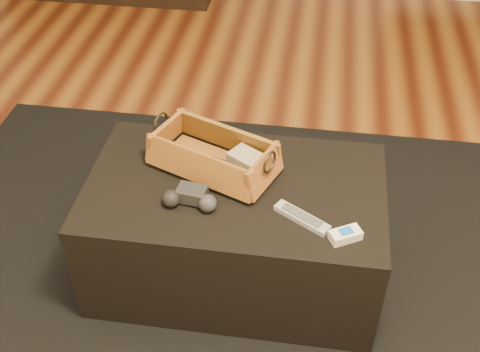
# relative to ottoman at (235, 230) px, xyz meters

# --- Properties ---
(floor) EXTENTS (5.00, 5.50, 0.01)m
(floor) POSITION_rel_ottoman_xyz_m (-0.20, -0.09, -0.23)
(floor) COLOR brown
(floor) RESTS_ON ground
(area_rug) EXTENTS (2.60, 2.00, 0.01)m
(area_rug) POSITION_rel_ottoman_xyz_m (-0.00, -0.05, -0.22)
(area_rug) COLOR black
(area_rug) RESTS_ON floor
(ottoman) EXTENTS (1.00, 0.60, 0.42)m
(ottoman) POSITION_rel_ottoman_xyz_m (0.00, 0.00, 0.00)
(ottoman) COLOR black
(ottoman) RESTS_ON area_rug
(tv_remote) EXTENTS (0.23, 0.11, 0.02)m
(tv_remote) POSITION_rel_ottoman_xyz_m (-0.11, 0.07, 0.24)
(tv_remote) COLOR black
(tv_remote) RESTS_ON wicker_basket
(cloth_bundle) EXTENTS (0.14, 0.13, 0.07)m
(cloth_bundle) POSITION_rel_ottoman_xyz_m (0.03, 0.07, 0.26)
(cloth_bundle) COLOR tan
(cloth_bundle) RESTS_ON wicker_basket
(wicker_basket) EXTENTS (0.48, 0.37, 0.15)m
(wicker_basket) POSITION_rel_ottoman_xyz_m (-0.09, 0.08, 0.26)
(wicker_basket) COLOR #A06E24
(wicker_basket) RESTS_ON ottoman
(game_controller) EXTENTS (0.18, 0.10, 0.06)m
(game_controller) POSITION_rel_ottoman_xyz_m (-0.13, -0.12, 0.24)
(game_controller) COLOR black
(game_controller) RESTS_ON ottoman
(silver_remote) EXTENTS (0.19, 0.14, 0.02)m
(silver_remote) POSITION_rel_ottoman_xyz_m (0.23, -0.13, 0.22)
(silver_remote) COLOR #B8BDC1
(silver_remote) RESTS_ON ottoman
(cream_gadget) EXTENTS (0.11, 0.09, 0.04)m
(cream_gadget) POSITION_rel_ottoman_xyz_m (0.37, -0.19, 0.23)
(cream_gadget) COLOR white
(cream_gadget) RESTS_ON ottoman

